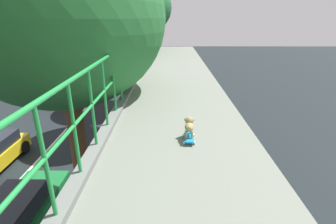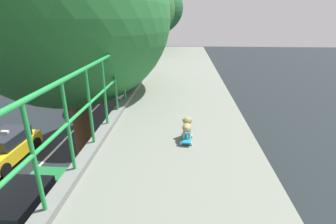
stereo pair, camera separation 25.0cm
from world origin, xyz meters
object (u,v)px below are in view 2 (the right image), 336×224
object	(u,v)px
city_bus	(92,69)
car_yellow_cab_fourth	(6,148)
toy_skateboard	(187,137)
small_dog	(187,125)
car_green_third	(26,210)

from	to	relation	value
city_bus	car_yellow_cab_fourth	bearing A→B (deg)	-88.63
toy_skateboard	small_dog	distance (m)	0.21
car_yellow_cab_fourth	car_green_third	bearing A→B (deg)	-48.73
city_bus	small_dog	world-z (taller)	small_dog
car_green_third	city_bus	xyz separation A→B (m)	(-3.99, 18.08, 1.22)
car_green_third	small_dog	distance (m)	7.59
small_dog	toy_skateboard	bearing A→B (deg)	-91.68
car_green_third	small_dog	size ratio (longest dim) A/B	11.93
car_yellow_cab_fourth	city_bus	distance (m)	13.98
car_green_third	toy_skateboard	world-z (taller)	toy_skateboard
car_yellow_cab_fourth	small_dog	xyz separation A→B (m)	(9.08, -6.84, 4.62)
car_yellow_cab_fourth	toy_skateboard	distance (m)	12.23
car_green_third	small_dog	xyz separation A→B (m)	(5.42, -2.67, 4.58)
car_yellow_cab_fourth	toy_skateboard	world-z (taller)	toy_skateboard
car_yellow_cab_fourth	small_dog	size ratio (longest dim) A/B	10.30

